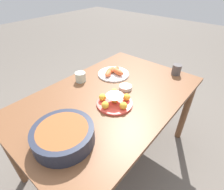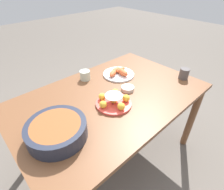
{
  "view_description": "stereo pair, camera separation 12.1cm",
  "coord_description": "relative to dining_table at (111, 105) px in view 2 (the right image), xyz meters",
  "views": [
    {
      "loc": [
        0.78,
        0.68,
        1.47
      ],
      "look_at": [
        0.03,
        0.05,
        0.76
      ],
      "focal_mm": 28.0,
      "sensor_mm": 36.0,
      "label": 1
    },
    {
      "loc": [
        0.7,
        0.77,
        1.47
      ],
      "look_at": [
        0.03,
        0.05,
        0.76
      ],
      "focal_mm": 28.0,
      "sensor_mm": 36.0,
      "label": 2
    }
  ],
  "objects": [
    {
      "name": "ground_plane",
      "position": [
        0.0,
        0.0,
        -0.63
      ],
      "size": [
        12.0,
        12.0,
        0.0
      ],
      "primitive_type": "plane",
      "color": "#5B544C"
    },
    {
      "name": "dining_table",
      "position": [
        0.0,
        0.0,
        0.0
      ],
      "size": [
        1.41,
        0.9,
        0.72
      ],
      "color": "brown",
      "rests_on": "ground_plane"
    },
    {
      "name": "cake_plate",
      "position": [
        0.06,
        0.09,
        0.12
      ],
      "size": [
        0.25,
        0.25,
        0.08
      ],
      "color": "#E04C42",
      "rests_on": "dining_table"
    },
    {
      "name": "serving_bowl",
      "position": [
        0.47,
        0.09,
        0.14
      ],
      "size": [
        0.33,
        0.33,
        0.09
      ],
      "color": "#232838",
      "rests_on": "dining_table"
    },
    {
      "name": "sauce_bowl",
      "position": [
        -0.14,
        0.04,
        0.1
      ],
      "size": [
        0.1,
        0.1,
        0.03
      ],
      "color": "beige",
      "rests_on": "dining_table"
    },
    {
      "name": "seafood_platter",
      "position": [
        -0.25,
        -0.17,
        0.11
      ],
      "size": [
        0.27,
        0.27,
        0.06
      ],
      "color": "silver",
      "rests_on": "dining_table"
    },
    {
      "name": "cup_near",
      "position": [
        -0.0,
        -0.31,
        0.13
      ],
      "size": [
        0.08,
        0.08,
        0.08
      ],
      "color": "beige",
      "rests_on": "dining_table"
    },
    {
      "name": "cup_far",
      "position": [
        -0.62,
        0.24,
        0.13
      ],
      "size": [
        0.08,
        0.08,
        0.09
      ],
      "color": "#4C4747",
      "rests_on": "dining_table"
    }
  ]
}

